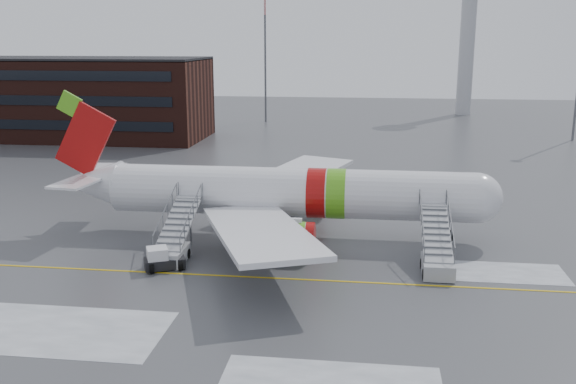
# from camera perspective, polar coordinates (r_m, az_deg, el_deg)

# --- Properties ---
(ground) EXTENTS (260.00, 260.00, 0.00)m
(ground) POSITION_cam_1_polar(r_m,az_deg,el_deg) (43.91, -8.26, -6.79)
(ground) COLOR #494C4F
(ground) RESTS_ON ground
(airliner) EXTENTS (35.03, 32.97, 11.18)m
(airliner) POSITION_cam_1_polar(r_m,az_deg,el_deg) (49.84, -0.79, -0.08)
(airliner) COLOR white
(airliner) RESTS_ON ground
(airstair_fwd) EXTENTS (2.05, 7.70, 3.48)m
(airstair_fwd) POSITION_cam_1_polar(r_m,az_deg,el_deg) (43.97, 13.09, -5.51)
(airstair_fwd) COLOR #A0A3A7
(airstair_fwd) RESTS_ON ground
(airstair_aft) EXTENTS (2.05, 7.70, 3.48)m
(airstair_aft) POSITION_cam_1_polar(r_m,az_deg,el_deg) (45.76, -10.13, -4.61)
(airstair_aft) COLOR #A1A4A8
(airstair_aft) RESTS_ON ground
(pushback_tug) EXTENTS (3.01, 2.73, 1.52)m
(pushback_tug) POSITION_cam_1_polar(r_m,az_deg,el_deg) (44.08, -11.13, -5.91)
(pushback_tug) COLOR black
(pushback_tug) RESTS_ON ground
(terminal_building) EXTENTS (62.00, 16.11, 12.30)m
(terminal_building) POSITION_cam_1_polar(r_m,az_deg,el_deg) (110.51, -23.58, 7.76)
(terminal_building) COLOR #3F1E16
(terminal_building) RESTS_ON ground
(control_tower) EXTENTS (6.40, 6.40, 30.00)m
(control_tower) POSITION_cam_1_polar(r_m,az_deg,el_deg) (135.91, 15.76, 14.55)
(control_tower) COLOR #B2B5BA
(control_tower) RESTS_ON ground
(light_mast_far_n) EXTENTS (1.20, 1.20, 24.25)m
(light_mast_far_n) POSITION_cam_1_polar(r_m,az_deg,el_deg) (119.20, -2.04, 12.88)
(light_mast_far_n) COLOR #595B60
(light_mast_far_n) RESTS_ON ground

